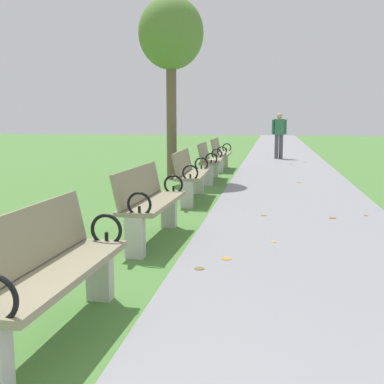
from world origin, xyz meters
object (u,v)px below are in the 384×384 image
object	(u,v)px
park_bench_4	(190,174)
tree_2	(171,37)
park_bench_3	(150,201)
park_bench_6	(220,153)
park_bench_5	(209,161)
pedestrian_walking	(279,133)
park_bench_2	(48,271)

from	to	relation	value
park_bench_4	tree_2	xyz separation A→B (m)	(-0.96, 2.95, 2.88)
park_bench_3	tree_2	xyz separation A→B (m)	(-0.96, 5.85, 2.88)
park_bench_3	park_bench_6	xyz separation A→B (m)	(-0.00, 8.01, 0.00)
park_bench_5	park_bench_6	xyz separation A→B (m)	(-0.00, 2.44, 0.00)
park_bench_3	park_bench_5	world-z (taller)	same
pedestrian_walking	tree_2	bearing A→B (deg)	-113.44
park_bench_3	tree_2	size ratio (longest dim) A/B	0.38
park_bench_4	park_bench_5	world-z (taller)	same
park_bench_3	pedestrian_walking	xyz separation A→B (m)	(1.68, 11.94, 0.44)
park_bench_5	tree_2	xyz separation A→B (m)	(-0.96, 0.28, 2.88)
park_bench_2	pedestrian_walking	bearing A→B (deg)	83.44
park_bench_5	park_bench_3	bearing A→B (deg)	-90.00
pedestrian_walking	park_bench_6	bearing A→B (deg)	-113.14
park_bench_4	park_bench_2	bearing A→B (deg)	-90.00
tree_2	pedestrian_walking	xyz separation A→B (m)	(2.64, 6.09, -2.44)
tree_2	pedestrian_walking	bearing A→B (deg)	66.56
park_bench_4	park_bench_5	size ratio (longest dim) A/B	1.00
park_bench_4	park_bench_5	distance (m)	2.67
park_bench_4	pedestrian_walking	world-z (taller)	pedestrian_walking
park_bench_4	park_bench_3	bearing A→B (deg)	-90.00
park_bench_5	tree_2	distance (m)	3.05
park_bench_3	park_bench_5	size ratio (longest dim) A/B	1.00
park_bench_6	park_bench_2	bearing A→B (deg)	-90.00
park_bench_6	park_bench_4	bearing A→B (deg)	-90.00
park_bench_3	park_bench_4	bearing A→B (deg)	90.00
park_bench_5	park_bench_6	world-z (taller)	same
tree_2	park_bench_5	bearing A→B (deg)	-16.51
park_bench_2	park_bench_6	world-z (taller)	same
park_bench_2	park_bench_5	world-z (taller)	same
pedestrian_walking	park_bench_3	bearing A→B (deg)	-98.01
tree_2	pedestrian_walking	size ratio (longest dim) A/B	2.65
park_bench_5	park_bench_6	distance (m)	2.44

